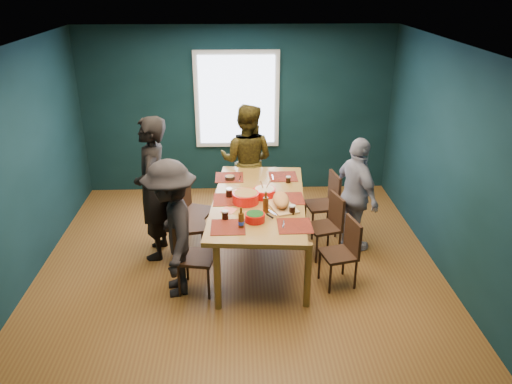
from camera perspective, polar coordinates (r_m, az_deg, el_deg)
room at (r=6.04m, az=-2.08°, el=4.00°), size 5.01×5.01×2.71m
dining_table at (r=6.19m, az=0.30°, el=-1.50°), size 1.30×2.32×0.85m
chair_left_far at (r=6.86m, az=-7.46°, el=-1.49°), size 0.50×0.50×0.87m
chair_left_mid at (r=6.35m, az=-8.61°, el=-3.15°), size 0.51×0.51×0.97m
chair_left_near at (r=5.76m, az=-7.66°, el=-6.63°), size 0.47×0.47×0.89m
chair_right_far at (r=7.03m, az=8.14°, el=-0.81°), size 0.46×0.46×0.89m
chair_right_mid at (r=6.49m, az=8.39°, el=-3.29°), size 0.47×0.47×0.83m
chair_right_near at (r=5.93m, az=10.13°, el=-6.27°), size 0.45×0.45×0.82m
person_far_left at (r=6.38m, az=-11.72°, el=0.35°), size 0.45×0.68×1.86m
person_back at (r=7.41m, az=-1.07°, el=3.59°), size 0.97×0.85×1.71m
person_right at (r=6.59m, az=11.38°, el=-0.37°), size 0.66×0.98×1.54m
person_near_left at (r=5.62m, az=-9.59°, el=-4.23°), size 0.78×1.13×1.61m
bowl_salad at (r=6.04m, az=-1.18°, el=-0.61°), size 0.32×0.32×0.13m
bowl_dumpling at (r=6.20m, az=0.98°, el=-0.04°), size 0.28×0.28×0.26m
bowl_herbs at (r=5.60m, az=-0.12°, el=-2.87°), size 0.23×0.23×0.10m
cutting_board at (r=5.96m, az=2.86°, el=-1.05°), size 0.41×0.68×0.15m
small_bowl at (r=6.74m, az=-2.99°, el=1.65°), size 0.13×0.13×0.06m
beer_bottle_a at (r=5.45m, az=-1.71°, el=-3.27°), size 0.07×0.07×0.24m
beer_bottle_b at (r=5.79m, az=1.12°, el=-1.43°), size 0.07×0.07×0.26m
cola_glass_a at (r=5.65m, az=-3.55°, el=-2.59°), size 0.08×0.08×0.11m
cola_glass_b at (r=5.79m, az=4.17°, el=-1.96°), size 0.08×0.08×0.11m
cola_glass_c at (r=6.64m, az=3.71°, el=1.46°), size 0.06×0.06×0.09m
cola_glass_d at (r=6.20m, az=-3.10°, el=-0.04°), size 0.08×0.08×0.11m
napkin_a at (r=6.19m, az=3.32°, el=-0.72°), size 0.13×0.13×0.00m
napkin_b at (r=5.88m, az=-3.15°, el=-2.11°), size 0.21×0.21×0.00m
napkin_c at (r=5.58m, az=3.77°, el=-3.61°), size 0.22×0.22×0.00m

